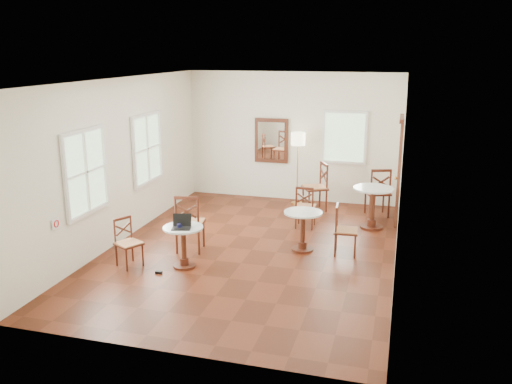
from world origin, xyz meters
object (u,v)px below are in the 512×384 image
cafe_table_near (184,242)px  power_adapter (159,272)px  laptop (182,225)px  water_glass (188,222)px  chair_mid_a (305,207)px  navy_mug (179,226)px  chair_back_b (316,187)px  cafe_table_back (373,203)px  chair_mid_b (344,230)px  chair_near_b (128,243)px  chair_back_a (378,192)px  chair_near_a (189,223)px  mouse (176,224)px  cafe_table_mid (303,226)px  floor_lamp (298,144)px

cafe_table_near → power_adapter: bearing=-127.2°
laptop → water_glass: size_ratio=3.75×
laptop → water_glass: (0.05, 0.16, -0.01)m
chair_mid_a → navy_mug: 3.08m
chair_mid_a → chair_back_b: bearing=-91.1°
cafe_table_near → laptop: size_ratio=1.99×
water_glass → chair_back_b: bearing=67.5°
cafe_table_back → laptop: laptop is taller
chair_mid_b → navy_mug: size_ratio=9.06×
cafe_table_near → chair_back_b: size_ratio=0.65×
chair_near_b → chair_mid_b: (3.38, 1.48, 0.04)m
cafe_table_near → chair_back_a: bearing=51.9°
chair_near_a → chair_mid_a: chair_near_a is taller
navy_mug → water_glass: bearing=68.8°
chair_back_a → mouse: 4.78m
cafe_table_back → navy_mug: cafe_table_back is taller
cafe_table_mid → floor_lamp: (-0.68, 2.92, 0.97)m
cafe_table_mid → floor_lamp: 3.15m
chair_near_b → chair_back_a: (3.81, 3.93, 0.12)m
cafe_table_near → chair_mid_a: chair_mid_a is taller
chair_back_b → water_glass: size_ratio=11.44×
cafe_table_back → mouse: 4.12m
chair_mid_a → chair_back_b: chair_back_b is taller
chair_back_a → chair_back_b: chair_back_b is taller
cafe_table_mid → cafe_table_back: bearing=55.2°
cafe_table_mid → chair_near_a: (-1.93, -0.56, 0.08)m
chair_back_b → power_adapter: size_ratio=10.46×
laptop → mouse: size_ratio=3.94×
power_adapter → floor_lamp: bearing=73.5°
cafe_table_mid → laptop: 2.20m
chair_mid_a → floor_lamp: floor_lamp is taller
chair_mid_a → chair_mid_b: bearing=125.6°
chair_near_b → navy_mug: (0.87, 0.12, 0.33)m
cafe_table_back → chair_near_b: size_ratio=1.03×
chair_near_a → chair_mid_b: bearing=-176.8°
cafe_table_back → chair_back_a: chair_back_a is taller
cafe_table_near → floor_lamp: (1.06, 4.18, 0.98)m
navy_mug → water_glass: (0.08, 0.20, 0.01)m
cafe_table_mid → mouse: 2.27m
chair_back_b → cafe_table_back: bearing=24.9°
chair_back_b → chair_mid_b: bearing=-9.5°
cafe_table_near → navy_mug: (-0.03, -0.09, 0.30)m
chair_mid_b → floor_lamp: floor_lamp is taller
chair_mid_b → power_adapter: 3.25m
chair_mid_b → mouse: bearing=110.7°
chair_back_a → navy_mug: 4.82m
chair_near_a → mouse: (0.03, -0.66, 0.19)m
cafe_table_mid → chair_near_b: size_ratio=0.88×
cafe_table_mid → chair_back_b: size_ratio=0.68×
cafe_table_back → laptop: (-2.86, -2.91, 0.23)m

